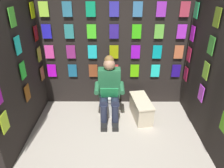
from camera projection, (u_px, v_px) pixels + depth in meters
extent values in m
cube|color=black|center=(114.00, 46.00, 4.06)|extent=(2.95, 0.10, 2.46)
cube|color=#C510DF|center=(52.00, 71.00, 4.21)|extent=(0.17, 0.01, 0.26)
cube|color=#1B658F|center=(73.00, 71.00, 4.21)|extent=(0.17, 0.01, 0.26)
cube|color=brown|center=(93.00, 71.00, 4.20)|extent=(0.17, 0.01, 0.26)
cube|color=red|center=(114.00, 71.00, 4.20)|extent=(0.17, 0.01, 0.26)
cube|color=#60CF0A|center=(135.00, 71.00, 4.20)|extent=(0.17, 0.01, 0.26)
cube|color=#22EEDE|center=(155.00, 71.00, 4.20)|extent=(0.17, 0.01, 0.26)
cube|color=#28128F|center=(176.00, 71.00, 4.20)|extent=(0.17, 0.01, 0.26)
cube|color=#ED41A7|center=(49.00, 52.00, 4.04)|extent=(0.17, 0.01, 0.26)
cube|color=#942779|center=(71.00, 52.00, 4.04)|extent=(0.17, 0.01, 0.26)
cube|color=#1ECED9|center=(92.00, 52.00, 4.03)|extent=(0.17, 0.01, 0.26)
cube|color=#A2AD0D|center=(114.00, 52.00, 4.03)|extent=(0.17, 0.01, 0.26)
cube|color=#9A11DB|center=(136.00, 52.00, 4.03)|extent=(0.17, 0.01, 0.26)
cube|color=#0BACB5|center=(157.00, 52.00, 4.03)|extent=(0.17, 0.01, 0.26)
cube|color=#D46E42|center=(179.00, 52.00, 4.03)|extent=(0.17, 0.01, 0.26)
cube|color=#2621D5|center=(47.00, 31.00, 3.87)|extent=(0.17, 0.01, 0.26)
cube|color=teal|center=(69.00, 31.00, 3.86)|extent=(0.17, 0.01, 0.26)
cube|color=#45DD24|center=(92.00, 32.00, 3.86)|extent=(0.17, 0.01, 0.26)
cube|color=#321E90|center=(114.00, 32.00, 3.86)|extent=(0.17, 0.01, 0.26)
cube|color=#3ACF15|center=(137.00, 32.00, 3.86)|extent=(0.17, 0.01, 0.26)
cube|color=#6ACA43|center=(159.00, 32.00, 3.86)|extent=(0.17, 0.01, 0.26)
cube|color=#B831DE|center=(182.00, 32.00, 3.86)|extent=(0.17, 0.01, 0.26)
cube|color=#B0F045|center=(44.00, 9.00, 3.70)|extent=(0.17, 0.01, 0.26)
cube|color=teal|center=(67.00, 9.00, 3.69)|extent=(0.17, 0.01, 0.26)
cube|color=#0F9E64|center=(91.00, 9.00, 3.69)|extent=(0.17, 0.01, 0.26)
cube|color=#342EB0|center=(114.00, 9.00, 3.69)|extent=(0.17, 0.01, 0.26)
cube|color=teal|center=(138.00, 9.00, 3.69)|extent=(0.17, 0.01, 0.26)
cube|color=#A731D0|center=(161.00, 9.00, 3.69)|extent=(0.17, 0.01, 0.26)
cube|color=#C73953|center=(185.00, 9.00, 3.69)|extent=(0.17, 0.01, 0.26)
cube|color=black|center=(213.00, 64.00, 3.14)|extent=(0.10, 1.94, 2.46)
cube|color=#B51E41|center=(186.00, 74.00, 4.06)|extent=(0.01, 0.17, 0.26)
cube|color=#D544EF|center=(201.00, 93.00, 3.36)|extent=(0.01, 0.17, 0.26)
cube|color=#BC1F4F|center=(189.00, 54.00, 3.89)|extent=(0.01, 0.17, 0.26)
cube|color=#88C332|center=(206.00, 71.00, 3.19)|extent=(0.01, 0.17, 0.26)
cube|color=#D522E1|center=(192.00, 33.00, 3.72)|extent=(0.01, 0.17, 0.26)
cube|color=green|center=(211.00, 46.00, 3.01)|extent=(0.01, 0.17, 0.26)
cube|color=#2AD074|center=(196.00, 10.00, 3.55)|extent=(0.01, 0.17, 0.26)
cube|color=olive|center=(217.00, 17.00, 2.84)|extent=(0.01, 0.17, 0.26)
cube|color=black|center=(16.00, 64.00, 3.15)|extent=(0.10, 1.94, 2.46)
cube|color=#BDEA27|center=(5.00, 122.00, 2.66)|extent=(0.01, 0.17, 0.26)
cube|color=#8C4C15|center=(27.00, 93.00, 3.37)|extent=(0.01, 0.17, 0.26)
cube|color=olive|center=(42.00, 74.00, 4.08)|extent=(0.01, 0.17, 0.26)
cube|color=#2BD838|center=(23.00, 70.00, 3.20)|extent=(0.01, 0.17, 0.26)
cube|color=#93A829|center=(39.00, 54.00, 3.91)|extent=(0.01, 0.17, 0.26)
cube|color=#22EBDD|center=(18.00, 45.00, 3.03)|extent=(0.01, 0.17, 0.26)
cube|color=maroon|center=(36.00, 33.00, 3.73)|extent=(0.01, 0.17, 0.26)
cube|color=green|center=(12.00, 17.00, 2.86)|extent=(0.01, 0.17, 0.26)
cube|color=#A0B108|center=(32.00, 10.00, 3.56)|extent=(0.01, 0.17, 0.26)
cylinder|color=white|center=(109.00, 104.00, 4.09)|extent=(0.38, 0.38, 0.40)
cylinder|color=white|center=(109.00, 94.00, 3.99)|extent=(0.41, 0.41, 0.02)
cube|color=white|center=(109.00, 81.00, 4.15)|extent=(0.38, 0.19, 0.36)
cylinder|color=white|center=(109.00, 83.00, 4.07)|extent=(0.39, 0.08, 0.39)
cube|color=#286B42|center=(109.00, 82.00, 3.85)|extent=(0.40, 0.23, 0.52)
sphere|color=tan|center=(109.00, 65.00, 3.67)|extent=(0.21, 0.21, 0.21)
sphere|color=olive|center=(109.00, 60.00, 3.66)|extent=(0.17, 0.17, 0.17)
cylinder|color=#23283D|center=(115.00, 99.00, 3.78)|extent=(0.16, 0.40, 0.15)
cylinder|color=#23283D|center=(104.00, 99.00, 3.77)|extent=(0.16, 0.40, 0.15)
cylinder|color=#23283D|center=(115.00, 115.00, 3.71)|extent=(0.12, 0.12, 0.42)
cylinder|color=#23283D|center=(104.00, 116.00, 3.71)|extent=(0.12, 0.12, 0.42)
cube|color=black|center=(115.00, 125.00, 3.73)|extent=(0.11, 0.26, 0.09)
cube|color=black|center=(104.00, 125.00, 3.73)|extent=(0.11, 0.26, 0.09)
cylinder|color=#286B42|center=(122.00, 88.00, 3.70)|extent=(0.09, 0.31, 0.13)
cylinder|color=#286B42|center=(97.00, 88.00, 3.70)|extent=(0.09, 0.31, 0.13)
cube|color=#27B761|center=(109.00, 93.00, 3.56)|extent=(0.30, 0.13, 0.23)
cube|color=beige|center=(141.00, 109.00, 3.97)|extent=(0.38, 0.73, 0.35)
cube|color=beige|center=(142.00, 100.00, 3.89)|extent=(0.41, 0.76, 0.03)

